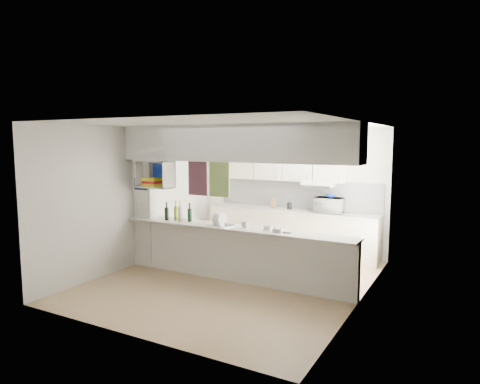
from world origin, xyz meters
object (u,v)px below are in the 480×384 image
Objects in this scene: bowl at (331,196)px; wine_bottles at (178,213)px; dish_rack at (221,220)px; microwave at (329,205)px.

wine_bottles is (-2.13, -2.15, -0.20)m from bowl.
bowl is 0.43× the size of wine_bottles.
dish_rack is (-1.23, -2.15, -0.24)m from bowl.
bowl is at bearing 45.18° from wine_bottles.
wine_bottles is (-2.11, -2.14, -0.02)m from microwave.
bowl reaches higher than microwave.
microwave reaches higher than dish_rack.
dish_rack is (-1.21, -2.14, -0.06)m from microwave.
dish_rack is at bearing 58.28° from microwave.
wine_bottles is at bearing -134.82° from bowl.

